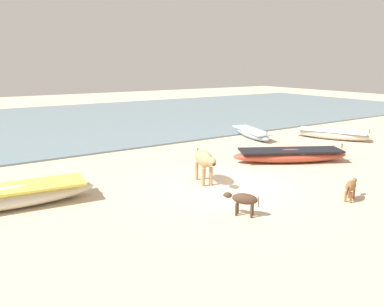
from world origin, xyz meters
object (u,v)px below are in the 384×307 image
fishing_boat_0 (252,133)px  fishing_boat_5 (290,155)px  calf_far_brown (351,186)px  cow_adult_tan (204,160)px  fishing_boat_1 (6,197)px  fishing_boat_3 (332,134)px  calf_near_dark (243,200)px

fishing_boat_0 → fishing_boat_5: fishing_boat_5 is taller
fishing_boat_0 → calf_far_brown: size_ratio=4.22×
fishing_boat_0 → fishing_boat_5: 5.06m
calf_far_brown → cow_adult_tan: bearing=105.1°
fishing_boat_1 → calf_far_brown: fishing_boat_1 is taller
cow_adult_tan → calf_far_brown: bearing=52.6°
fishing_boat_3 → fishing_boat_5: (-5.35, -2.02, 0.02)m
cow_adult_tan → calf_far_brown: size_ratio=1.90×
fishing_boat_0 → fishing_boat_1: (-12.22, -3.74, 0.08)m
fishing_boat_5 → calf_near_dark: size_ratio=5.48×
fishing_boat_1 → calf_far_brown: 9.60m
calf_near_dark → fishing_boat_5: bearing=-96.3°
fishing_boat_3 → fishing_boat_1: bearing=-112.3°
fishing_boat_3 → cow_adult_tan: size_ratio=2.33×
calf_near_dark → calf_far_brown: 3.40m
cow_adult_tan → calf_near_dark: bearing=2.4°
cow_adult_tan → fishing_boat_1: bearing=-85.4°
fishing_boat_1 → fishing_boat_5: fishing_boat_1 is taller
fishing_boat_1 → fishing_boat_3: (15.46, 1.15, -0.05)m
fishing_boat_5 → calf_far_brown: fishing_boat_5 is taller
cow_adult_tan → calf_near_dark: size_ratio=1.98×
fishing_boat_5 → calf_far_brown: bearing=-86.3°
fishing_boat_5 → calf_near_dark: (-5.07, -3.04, 0.16)m
fishing_boat_0 → cow_adult_tan: cow_adult_tan is taller
fishing_boat_0 → fishing_boat_3: bearing=67.0°
fishing_boat_0 → calf_near_dark: (-7.17, -7.64, 0.20)m
fishing_boat_1 → calf_near_dark: (5.05, -3.91, 0.13)m
calf_far_brown → fishing_boat_0: bearing=44.2°
fishing_boat_3 → calf_far_brown: fishing_boat_3 is taller
fishing_boat_1 → fishing_boat_5: (10.12, -0.86, -0.03)m
fishing_boat_0 → fishing_boat_5: bearing=-9.0°
cow_adult_tan → calf_far_brown: cow_adult_tan is taller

